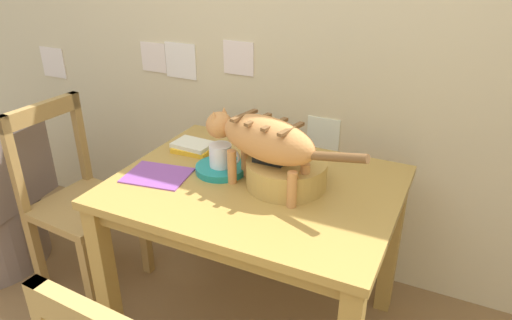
# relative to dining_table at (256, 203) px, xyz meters

# --- Properties ---
(wall_rear) EXTENTS (5.01, 0.11, 2.50)m
(wall_rear) POSITION_rel_dining_table_xyz_m (0.02, 0.64, 0.59)
(wall_rear) COLOR beige
(wall_rear) RESTS_ON ground_plane
(dining_table) EXTENTS (1.11, 0.86, 0.76)m
(dining_table) POSITION_rel_dining_table_xyz_m (0.00, 0.00, 0.00)
(dining_table) COLOR #AF8941
(dining_table) RESTS_ON ground_plane
(cat) EXTENTS (0.69, 0.24, 0.30)m
(cat) POSITION_rel_dining_table_xyz_m (0.04, -0.03, 0.30)
(cat) COLOR #CB894C
(cat) RESTS_ON dining_table
(saucer_bowl) EXTENTS (0.21, 0.21, 0.03)m
(saucer_bowl) POSITION_rel_dining_table_xyz_m (-0.17, 0.02, 0.11)
(saucer_bowl) COLOR teal
(saucer_bowl) RESTS_ON dining_table
(coffee_mug) EXTENTS (0.14, 0.09, 0.09)m
(coffee_mug) POSITION_rel_dining_table_xyz_m (-0.17, 0.02, 0.17)
(coffee_mug) COLOR white
(coffee_mug) RESTS_ON saucer_bowl
(magazine) EXTENTS (0.28, 0.23, 0.01)m
(magazine) POSITION_rel_dining_table_xyz_m (-0.39, -0.12, 0.10)
(magazine) COLOR purple
(magazine) RESTS_ON dining_table
(book_stack) EXTENTS (0.18, 0.14, 0.04)m
(book_stack) POSITION_rel_dining_table_xyz_m (-0.39, 0.15, 0.12)
(book_stack) COLOR gold
(book_stack) RESTS_ON dining_table
(wicker_basket) EXTENTS (0.32, 0.32, 0.11)m
(wicker_basket) POSITION_rel_dining_table_xyz_m (0.12, 0.03, 0.15)
(wicker_basket) COLOR tan
(wicker_basket) RESTS_ON dining_table
(toaster) EXTENTS (0.12, 0.20, 0.18)m
(toaster) POSITION_rel_dining_table_xyz_m (0.06, 0.07, 0.18)
(toaster) COLOR black
(toaster) RESTS_ON dining_table
(wooden_chair_far) EXTENTS (0.45, 0.45, 0.95)m
(wooden_chair_far) POSITION_rel_dining_table_xyz_m (-0.94, -0.07, -0.20)
(wooden_chair_far) COLOR #A78248
(wooden_chair_far) RESTS_ON ground_plane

